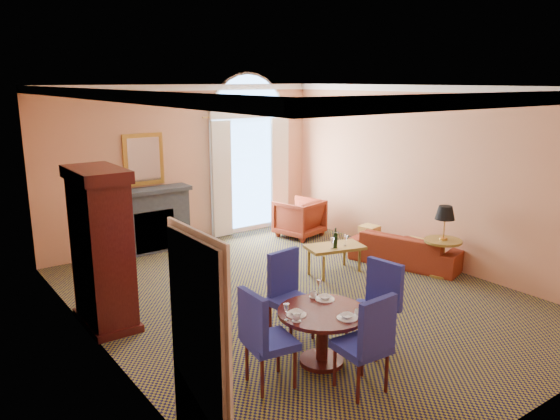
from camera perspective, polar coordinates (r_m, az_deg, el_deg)
ground at (r=8.58m, az=1.99°, el=-9.11°), size 7.50×7.50×0.00m
room_envelope at (r=8.48m, az=-0.81°, el=8.17°), size 6.04×7.52×3.45m
armoire at (r=7.73m, az=-18.12°, el=-4.10°), size 0.63×1.11×2.18m
dining_table at (r=6.56m, az=4.45°, el=-11.81°), size 1.06×1.06×0.87m
dining_chair_north at (r=7.16m, az=0.80°, el=-8.23°), size 0.56×0.58×1.14m
dining_chair_south at (r=5.96m, az=9.26°, el=-13.12°), size 0.54×0.55×1.14m
dining_chair_east at (r=6.92m, az=10.02°, el=-9.26°), size 0.65×0.65×1.14m
dining_chair_west at (r=6.00m, az=-1.87°, el=-12.75°), size 0.57×0.57×1.14m
sofa at (r=10.22m, az=13.06°, el=-3.97°), size 1.37×2.15×0.58m
armchair at (r=11.70m, az=2.01°, el=-0.83°), size 1.05×1.07×0.81m
coffee_table at (r=9.50m, az=5.77°, el=-3.96°), size 1.08×0.77×0.85m
side_table at (r=9.68m, az=16.73°, el=-2.37°), size 0.64×0.64×1.20m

